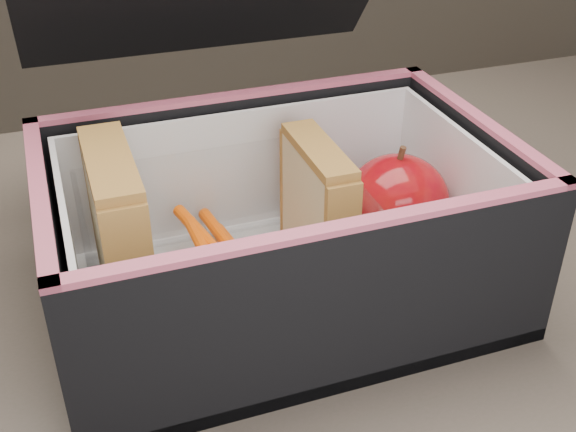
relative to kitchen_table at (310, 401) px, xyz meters
name	(u,v)px	position (x,y,z in m)	size (l,w,h in m)	color
kitchen_table	(310,401)	(0.00, 0.00, 0.00)	(1.20, 0.80, 0.75)	brown
lunch_bag	(277,216)	(-0.02, 0.03, 0.16)	(0.32, 0.34, 0.28)	black
plastic_tub	(224,240)	(-0.05, 0.04, 0.14)	(0.19, 0.14, 0.08)	white
sandwich_left	(120,233)	(-0.13, 0.04, 0.17)	(0.03, 0.10, 0.12)	beige
sandwich_right	(317,207)	(0.02, 0.04, 0.16)	(0.02, 0.09, 0.10)	beige
carrot_sticks	(218,265)	(-0.06, 0.04, 0.12)	(0.05, 0.14, 0.03)	#FF3B00
paper_napkin	(387,243)	(0.08, 0.04, 0.11)	(0.07, 0.07, 0.01)	white
red_apple	(397,202)	(0.08, 0.04, 0.15)	(0.10, 0.10, 0.08)	maroon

